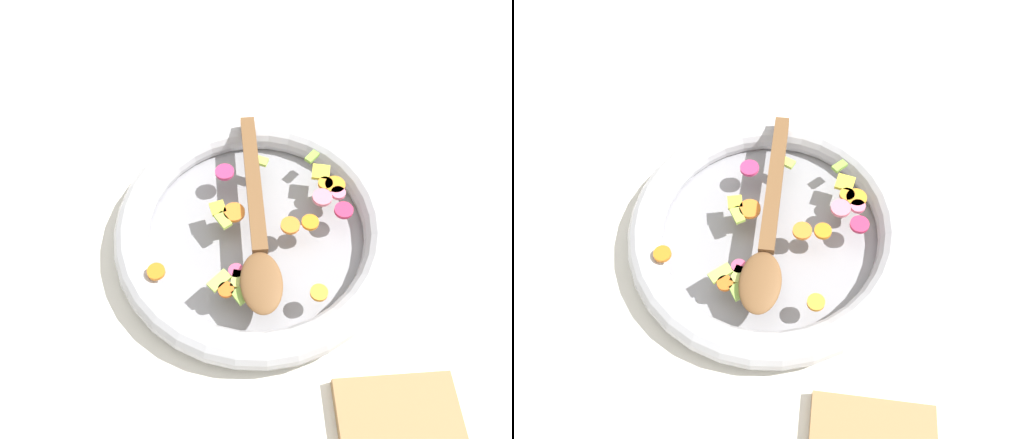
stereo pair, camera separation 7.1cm
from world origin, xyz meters
TOP-DOWN VIEW (x-y plane):
  - ground_plane at (0.00, 0.00)m, footprint 4.00×4.00m
  - skillet at (0.00, 0.00)m, footprint 0.42×0.42m
  - chopped_vegetables at (-0.00, -0.03)m, footprint 0.25×0.30m
  - wooden_spoon at (-0.02, -0.00)m, footprint 0.33×0.06m

SIDE VIEW (x-z plane):
  - ground_plane at x=0.00m, z-range 0.00..0.00m
  - skillet at x=0.00m, z-range 0.00..0.05m
  - chopped_vegetables at x=0.00m, z-range 0.05..0.06m
  - wooden_spoon at x=-0.02m, z-range 0.06..0.07m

